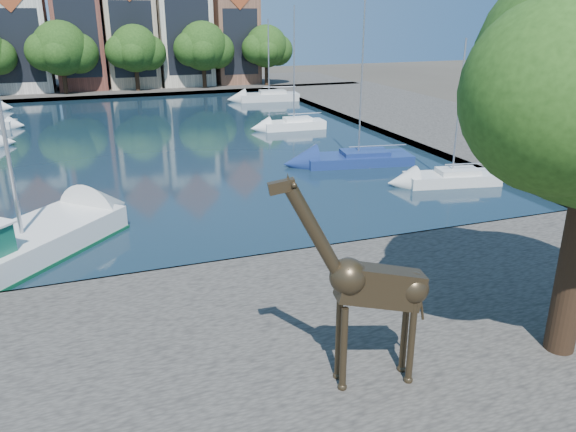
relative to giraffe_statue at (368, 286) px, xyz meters
The scene contains 19 objects.
ground 9.19m from the giraffe_statue, 101.39° to the left, with size 160.00×160.00×0.00m, color #38332B.
water_basin 32.65m from the giraffe_statue, 93.00° to the left, with size 38.00×50.00×0.08m, color black.
near_quay 3.69m from the giraffe_statue, 139.50° to the left, with size 50.00×14.00×0.50m, color #504C45.
far_quay 64.54m from the giraffe_statue, 91.51° to the left, with size 60.00×16.00×0.50m, color #504C45.
right_quay 40.06m from the giraffe_statue, 54.33° to the left, with size 14.00×52.00×0.50m, color #504C45.
townhouse_west_inner 65.72m from the giraffe_statue, 100.72° to the left, with size 6.43×9.18×15.15m.
townhouse_center 64.90m from the giraffe_statue, 95.06° to the left, with size 5.44×9.18×16.93m.
townhouse_east_inner 64.60m from the giraffe_statue, 89.74° to the left, with size 5.94×9.18×15.79m.
townhouse_east_mid 64.99m from the giraffe_statue, 83.98° to the left, with size 6.43×9.18×16.65m.
townhouse_east_end 65.92m from the giraffe_statue, 78.34° to the left, with size 5.44×9.18×14.43m.
far_tree_mid_west 59.47m from the giraffe_statue, 97.34° to the left, with size 7.80×6.00×8.00m.
far_tree_mid_east 58.98m from the giraffe_statue, 89.62° to the left, with size 7.02×5.40×7.52m.
far_tree_east 59.58m from the giraffe_statue, 81.89° to the left, with size 7.54×5.80×7.84m.
far_tree_far_east 61.21m from the giraffe_statue, 74.46° to the left, with size 6.76×5.20×7.36m.
giraffe_statue is the anchor object (origin of this frame).
sailboat_right_a 20.27m from the giraffe_statue, 48.59° to the left, with size 5.53×2.81×7.97m.
sailboat_right_b 23.46m from the giraffe_statue, 63.79° to the left, with size 7.10×3.45×10.35m.
sailboat_right_c 34.73m from the giraffe_statue, 72.57° to the left, with size 5.22×2.03×9.74m.
sailboat_right_d 50.62m from the giraffe_statue, 74.75° to the left, with size 6.67×3.02×8.52m.
Camera 1 is at (-4.17, -19.10, 9.35)m, focal length 35.00 mm.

